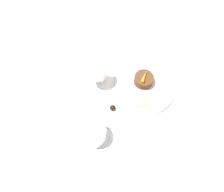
% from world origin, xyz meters
% --- Properties ---
extents(ground_plane, '(3.00, 3.00, 0.00)m').
position_xyz_m(ground_plane, '(0.00, 0.00, 0.00)').
color(ground_plane, white).
extents(dinner_plate, '(0.25, 0.25, 0.01)m').
position_xyz_m(dinner_plate, '(-0.00, -0.02, 0.01)').
color(dinner_plate, white).
rests_on(dinner_plate, ground_plane).
extents(saucer, '(0.14, 0.14, 0.01)m').
position_xyz_m(saucer, '(-0.22, 0.16, 0.01)').
color(saucer, white).
rests_on(saucer, ground_plane).
extents(coffee_cup, '(0.12, 0.10, 0.06)m').
position_xyz_m(coffee_cup, '(-0.22, 0.16, 0.04)').
color(coffee_cup, white).
rests_on(coffee_cup, saucer).
extents(spoon, '(0.02, 0.12, 0.00)m').
position_xyz_m(spoon, '(-0.18, 0.16, 0.01)').
color(spoon, silver).
rests_on(spoon, saucer).
extents(wine_glass, '(0.07, 0.07, 0.12)m').
position_xyz_m(wine_glass, '(0.01, 0.16, 0.08)').
color(wine_glass, silver).
rests_on(wine_glass, ground_plane).
extents(fork, '(0.03, 0.20, 0.01)m').
position_xyz_m(fork, '(-0.18, 0.03, 0.00)').
color(fork, silver).
rests_on(fork, ground_plane).
extents(dessert_cake, '(0.08, 0.08, 0.04)m').
position_xyz_m(dessert_cake, '(0.02, -0.02, 0.03)').
color(dessert_cake, '#4C2D19').
rests_on(dessert_cake, dinner_plate).
extents(carrot_garnish, '(0.06, 0.03, 0.01)m').
position_xyz_m(carrot_garnish, '(0.02, -0.02, 0.06)').
color(carrot_garnish, orange).
rests_on(carrot_garnish, dessert_cake).
extents(pineapple_slice, '(0.06, 0.06, 0.01)m').
position_xyz_m(pineapple_slice, '(-0.07, -0.01, 0.02)').
color(pineapple_slice, '#EFE075').
rests_on(pineapple_slice, dinner_plate).
extents(chocolate_truffle, '(0.02, 0.02, 0.02)m').
position_xyz_m(chocolate_truffle, '(-0.11, 0.10, 0.01)').
color(chocolate_truffle, black).
rests_on(chocolate_truffle, ground_plane).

